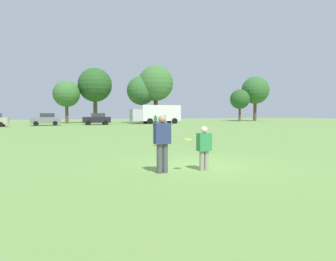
{
  "coord_description": "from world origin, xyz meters",
  "views": [
    {
      "loc": [
        -4.76,
        -9.27,
        1.88
      ],
      "look_at": [
        -0.73,
        1.13,
        1.21
      ],
      "focal_mm": 31.56,
      "sensor_mm": 36.0,
      "label": 1
    }
  ],
  "objects_px": {
    "parked_car_mid_right": "(97,119)",
    "bystander_sideline_watcher": "(156,120)",
    "bystander_far_jogger": "(164,119)",
    "player_thrower": "(162,140)",
    "player_defender": "(204,146)",
    "frisbee": "(188,139)",
    "box_truck": "(156,114)",
    "traffic_cone": "(157,142)",
    "parked_car_center": "(46,119)"
  },
  "relations": [
    {
      "from": "parked_car_mid_right",
      "to": "bystander_sideline_watcher",
      "type": "distance_m",
      "value": 11.36
    },
    {
      "from": "bystander_far_jogger",
      "to": "player_thrower",
      "type": "bearing_deg",
      "value": -110.59
    },
    {
      "from": "player_defender",
      "to": "frisbee",
      "type": "xyz_separation_m",
      "value": [
        -0.61,
        -0.03,
        0.24
      ]
    },
    {
      "from": "player_defender",
      "to": "box_truck",
      "type": "xyz_separation_m",
      "value": [
        11.96,
        39.63,
        0.95
      ]
    },
    {
      "from": "bystander_sideline_watcher",
      "to": "traffic_cone",
      "type": "bearing_deg",
      "value": -108.55
    },
    {
      "from": "player_defender",
      "to": "frisbee",
      "type": "height_order",
      "value": "player_defender"
    },
    {
      "from": "player_thrower",
      "to": "frisbee",
      "type": "relative_size",
      "value": 6.68
    },
    {
      "from": "traffic_cone",
      "to": "player_thrower",
      "type": "bearing_deg",
      "value": -107.89
    },
    {
      "from": "parked_car_mid_right",
      "to": "bystander_far_jogger",
      "type": "xyz_separation_m",
      "value": [
        9.67,
        -4.5,
        -0.02
      ]
    },
    {
      "from": "player_defender",
      "to": "parked_car_center",
      "type": "relative_size",
      "value": 0.34
    },
    {
      "from": "traffic_cone",
      "to": "box_truck",
      "type": "bearing_deg",
      "value": 71.12
    },
    {
      "from": "player_defender",
      "to": "traffic_cone",
      "type": "bearing_deg",
      "value": 82.83
    },
    {
      "from": "player_defender",
      "to": "bystander_far_jogger",
      "type": "xyz_separation_m",
      "value": [
        11.42,
        34.28,
        0.1
      ]
    },
    {
      "from": "player_defender",
      "to": "traffic_cone",
      "type": "relative_size",
      "value": 3.0
    },
    {
      "from": "player_defender",
      "to": "bystander_sideline_watcher",
      "type": "xyz_separation_m",
      "value": [
        8.37,
        29.55,
        0.12
      ]
    },
    {
      "from": "bystander_sideline_watcher",
      "to": "parked_car_center",
      "type": "bearing_deg",
      "value": 146.37
    },
    {
      "from": "parked_car_center",
      "to": "bystander_sideline_watcher",
      "type": "distance_m",
      "value": 16.79
    },
    {
      "from": "player_thrower",
      "to": "parked_car_mid_right",
      "type": "height_order",
      "value": "parked_car_mid_right"
    },
    {
      "from": "parked_car_mid_right",
      "to": "bystander_sideline_watcher",
      "type": "xyz_separation_m",
      "value": [
        6.62,
        -9.23,
        -0.01
      ]
    },
    {
      "from": "traffic_cone",
      "to": "parked_car_center",
      "type": "height_order",
      "value": "parked_car_center"
    },
    {
      "from": "parked_car_mid_right",
      "to": "bystander_far_jogger",
      "type": "bearing_deg",
      "value": -24.97
    },
    {
      "from": "player_defender",
      "to": "parked_car_center",
      "type": "xyz_separation_m",
      "value": [
        -5.61,
        38.84,
        0.12
      ]
    },
    {
      "from": "player_defender",
      "to": "bystander_sideline_watcher",
      "type": "relative_size",
      "value": 0.89
    },
    {
      "from": "parked_car_mid_right",
      "to": "box_truck",
      "type": "height_order",
      "value": "box_truck"
    },
    {
      "from": "frisbee",
      "to": "parked_car_center",
      "type": "relative_size",
      "value": 0.06
    },
    {
      "from": "parked_car_center",
      "to": "parked_car_mid_right",
      "type": "relative_size",
      "value": 1.0
    },
    {
      "from": "traffic_cone",
      "to": "parked_car_center",
      "type": "bearing_deg",
      "value": 101.72
    },
    {
      "from": "player_thrower",
      "to": "box_truck",
      "type": "xyz_separation_m",
      "value": [
        13.38,
        39.53,
        0.73
      ]
    },
    {
      "from": "player_thrower",
      "to": "bystander_sideline_watcher",
      "type": "height_order",
      "value": "player_thrower"
    },
    {
      "from": "player_thrower",
      "to": "player_defender",
      "type": "xyz_separation_m",
      "value": [
        1.42,
        -0.1,
        -0.22
      ]
    },
    {
      "from": "bystander_far_jogger",
      "to": "frisbee",
      "type": "bearing_deg",
      "value": -109.33
    },
    {
      "from": "player_defender",
      "to": "traffic_cone",
      "type": "height_order",
      "value": "player_defender"
    },
    {
      "from": "parked_car_center",
      "to": "player_defender",
      "type": "bearing_deg",
      "value": -81.78
    },
    {
      "from": "player_thrower",
      "to": "traffic_cone",
      "type": "distance_m",
      "value": 7.66
    },
    {
      "from": "traffic_cone",
      "to": "parked_car_mid_right",
      "type": "relative_size",
      "value": 0.11
    },
    {
      "from": "frisbee",
      "to": "box_truck",
      "type": "relative_size",
      "value": 0.03
    },
    {
      "from": "bystander_sideline_watcher",
      "to": "player_thrower",
      "type": "bearing_deg",
      "value": -108.39
    },
    {
      "from": "frisbee",
      "to": "traffic_cone",
      "type": "xyz_separation_m",
      "value": [
        1.53,
        7.38,
        -0.81
      ]
    },
    {
      "from": "frisbee",
      "to": "parked_car_center",
      "type": "bearing_deg",
      "value": 97.33
    },
    {
      "from": "parked_car_center",
      "to": "box_truck",
      "type": "relative_size",
      "value": 0.49
    },
    {
      "from": "parked_car_mid_right",
      "to": "box_truck",
      "type": "relative_size",
      "value": 0.49
    },
    {
      "from": "player_thrower",
      "to": "bystander_far_jogger",
      "type": "xyz_separation_m",
      "value": [
        12.84,
        34.18,
        -0.12
      ]
    },
    {
      "from": "player_defender",
      "to": "bystander_sideline_watcher",
      "type": "bearing_deg",
      "value": 74.18
    },
    {
      "from": "frisbee",
      "to": "bystander_far_jogger",
      "type": "bearing_deg",
      "value": 70.67
    },
    {
      "from": "bystander_sideline_watcher",
      "to": "player_defender",
      "type": "bearing_deg",
      "value": -105.82
    },
    {
      "from": "bystander_sideline_watcher",
      "to": "frisbee",
      "type": "bearing_deg",
      "value": -106.89
    },
    {
      "from": "bystander_far_jogger",
      "to": "traffic_cone",
      "type": "bearing_deg",
      "value": -111.3
    },
    {
      "from": "player_thrower",
      "to": "parked_car_center",
      "type": "relative_size",
      "value": 0.43
    },
    {
      "from": "parked_car_center",
      "to": "frisbee",
      "type": "bearing_deg",
      "value": -82.67
    },
    {
      "from": "parked_car_center",
      "to": "bystander_far_jogger",
      "type": "distance_m",
      "value": 17.63
    }
  ]
}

